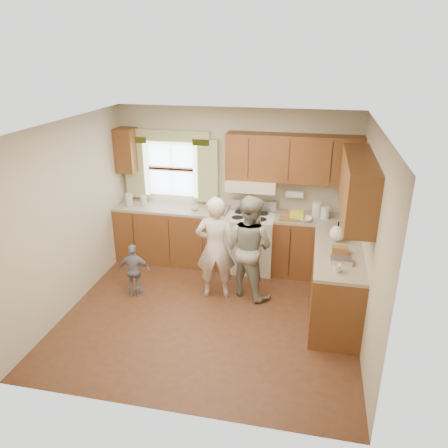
% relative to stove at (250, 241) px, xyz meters
% --- Properties ---
extents(room, '(3.80, 3.80, 3.80)m').
position_rel_stove_xyz_m(room, '(-0.30, -1.44, 0.78)').
color(room, '#482616').
rests_on(room, ground).
extents(kitchen_fixtures, '(3.80, 2.25, 2.15)m').
position_rel_stove_xyz_m(kitchen_fixtures, '(0.31, -0.36, 0.37)').
color(kitchen_fixtures, '#47260F').
rests_on(kitchen_fixtures, ground).
extents(stove, '(0.76, 0.67, 1.07)m').
position_rel_stove_xyz_m(stove, '(0.00, 0.00, 0.00)').
color(stove, silver).
rests_on(stove, ground).
extents(woman_left, '(0.60, 0.46, 1.49)m').
position_rel_stove_xyz_m(woman_left, '(-0.34, -0.95, 0.28)').
color(woman_left, beige).
rests_on(woman_left, ground).
extents(woman_right, '(0.91, 0.84, 1.49)m').
position_rel_stove_xyz_m(woman_right, '(0.12, -0.81, 0.28)').
color(woman_right, '#2D4638').
rests_on(woman_right, ground).
extents(child, '(0.48, 0.26, 0.79)m').
position_rel_stove_xyz_m(child, '(-1.47, -1.19, -0.07)').
color(child, gray).
rests_on(child, ground).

